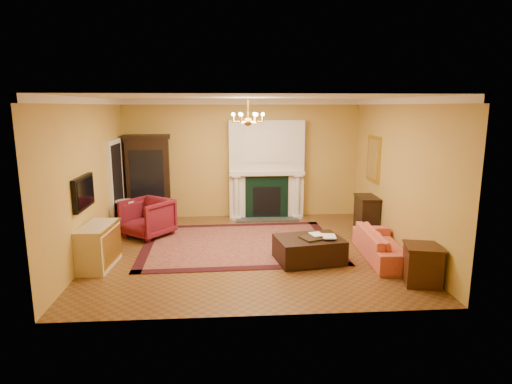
{
  "coord_description": "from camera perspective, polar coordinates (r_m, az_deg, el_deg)",
  "views": [
    {
      "loc": [
        -0.43,
        -8.18,
        2.85
      ],
      "look_at": [
        0.17,
        0.3,
        1.13
      ],
      "focal_mm": 30.0,
      "sensor_mm": 36.0,
      "label": 1
    }
  ],
  "objects": [
    {
      "name": "crown_molding",
      "position": [
        9.15,
        -1.4,
        11.99
      ],
      "size": [
        6.0,
        5.5,
        0.12
      ],
      "color": "white",
      "rests_on": "ceiling"
    },
    {
      "name": "wall_right",
      "position": [
        8.98,
        18.53,
        2.19
      ],
      "size": [
        0.02,
        5.5,
        3.0
      ],
      "primitive_type": "cube",
      "color": "#B68841",
      "rests_on": "floor"
    },
    {
      "name": "leather_ottoman",
      "position": [
        8.06,
        7.08,
        -7.58
      ],
      "size": [
        1.31,
        1.05,
        0.44
      ],
      "primitive_type": "cube",
      "rotation": [
        0.0,
        0.0,
        0.16
      ],
      "color": "black",
      "rests_on": "oriental_rug"
    },
    {
      "name": "gilt_mirror",
      "position": [
        10.24,
        15.39,
        4.29
      ],
      "size": [
        0.06,
        0.76,
        1.05
      ],
      "color": "gold",
      "rests_on": "wall_right"
    },
    {
      "name": "wingback_armchair",
      "position": [
        9.72,
        -14.27,
        -3.13
      ],
      "size": [
        1.23,
        1.22,
        0.93
      ],
      "primitive_type": "imported",
      "rotation": [
        0.0,
        0.0,
        -0.65
      ],
      "color": "maroon",
      "rests_on": "floor"
    },
    {
      "name": "wall_back",
      "position": [
        11.04,
        -1.8,
        4.4
      ],
      "size": [
        6.0,
        0.02,
        3.0
      ],
      "primitive_type": "cube",
      "color": "#B68841",
      "rests_on": "floor"
    },
    {
      "name": "ottoman_tray",
      "position": [
        7.95,
        7.76,
        -6.07
      ],
      "size": [
        0.55,
        0.5,
        0.03
      ],
      "primitive_type": "cube",
      "rotation": [
        0.0,
        0.0,
        0.39
      ],
      "color": "black",
      "rests_on": "leather_ottoman"
    },
    {
      "name": "doorway",
      "position": [
        10.36,
        -18.1,
        0.83
      ],
      "size": [
        0.08,
        1.05,
        2.1
      ],
      "color": "silver",
      "rests_on": "wall_left"
    },
    {
      "name": "wall_front",
      "position": [
        5.61,
        0.46,
        -2.5
      ],
      "size": [
        6.0,
        0.02,
        3.0
      ],
      "primitive_type": "cube",
      "color": "#B68841",
      "rests_on": "floor"
    },
    {
      "name": "wall_left",
      "position": [
        8.69,
        -21.29,
        1.71
      ],
      "size": [
        0.02,
        5.5,
        3.0
      ],
      "primitive_type": "cube",
      "color": "#B68841",
      "rests_on": "floor"
    },
    {
      "name": "topiary_right",
      "position": [
        10.91,
        4.06,
        4.11
      ],
      "size": [
        0.16,
        0.16,
        0.43
      ],
      "color": "gray",
      "rests_on": "fireplace"
    },
    {
      "name": "commode",
      "position": [
        8.2,
        -20.28,
        -6.78
      ],
      "size": [
        0.56,
        1.07,
        0.77
      ],
      "primitive_type": "cube",
      "rotation": [
        0.0,
        0.0,
        -0.07
      ],
      "color": "beige",
      "rests_on": "floor"
    },
    {
      "name": "console_table",
      "position": [
        10.16,
        14.51,
        -2.92
      ],
      "size": [
        0.43,
        0.73,
        0.79
      ],
      "primitive_type": "cube",
      "rotation": [
        0.0,
        0.0,
        -0.03
      ],
      "color": "black",
      "rests_on": "floor"
    },
    {
      "name": "end_table",
      "position": [
        7.51,
        21.31,
        -9.14
      ],
      "size": [
        0.65,
        0.65,
        0.62
      ],
      "primitive_type": "cube",
      "rotation": [
        0.0,
        0.0,
        -0.24
      ],
      "color": "#3A1A10",
      "rests_on": "floor"
    },
    {
      "name": "tv_panel",
      "position": [
        8.13,
        -22.01,
        -0.04
      ],
      "size": [
        0.09,
        0.95,
        0.58
      ],
      "color": "black",
      "rests_on": "wall_left"
    },
    {
      "name": "china_cabinet",
      "position": [
        11.0,
        -14.1,
        1.56
      ],
      "size": [
        1.07,
        0.57,
        2.06
      ],
      "primitive_type": "cube",
      "rotation": [
        0.0,
        0.0,
        0.1
      ],
      "color": "black",
      "rests_on": "floor"
    },
    {
      "name": "ceiling",
      "position": [
        8.2,
        -1.08,
        12.55
      ],
      "size": [
        6.0,
        5.5,
        0.02
      ],
      "primitive_type": "cube",
      "color": "white",
      "rests_on": "wall_back"
    },
    {
      "name": "book_b",
      "position": [
        7.92,
        8.91,
        -4.85
      ],
      "size": [
        0.23,
        0.05,
        0.32
      ],
      "primitive_type": "imported",
      "rotation": [
        0.0,
        0.0,
        -0.12
      ],
      "color": "gray",
      "rests_on": "ottoman_tray"
    },
    {
      "name": "pedestal_table",
      "position": [
        10.1,
        -16.95,
        -2.86
      ],
      "size": [
        0.43,
        0.43,
        0.76
      ],
      "color": "black",
      "rests_on": "floor"
    },
    {
      "name": "fireplace",
      "position": [
        10.93,
        1.39,
        2.71
      ],
      "size": [
        1.9,
        0.7,
        2.5
      ],
      "color": "silver",
      "rests_on": "wall_back"
    },
    {
      "name": "coral_sofa",
      "position": [
        8.45,
        16.75,
        -6.16
      ],
      "size": [
        0.64,
        1.9,
        0.73
      ],
      "primitive_type": "imported",
      "rotation": [
        0.0,
        0.0,
        1.52
      ],
      "color": "#E16A47",
      "rests_on": "floor"
    },
    {
      "name": "floor",
      "position": [
        8.68,
        -1.0,
        -7.81
      ],
      "size": [
        6.0,
        5.5,
        0.02
      ],
      "primitive_type": "cube",
      "color": "brown",
      "rests_on": "ground"
    },
    {
      "name": "topiary_left",
      "position": [
        10.81,
        -2.21,
        4.06
      ],
      "size": [
        0.16,
        0.16,
        0.43
      ],
      "color": "gray",
      "rests_on": "fireplace"
    },
    {
      "name": "oriental_rug",
      "position": [
        9.04,
        -2.2,
        -6.89
      ],
      "size": [
        4.08,
        3.11,
        0.02
      ],
      "primitive_type": "cube",
      "rotation": [
        0.0,
        0.0,
        0.03
      ],
      "color": "#4A1015",
      "rests_on": "floor"
    },
    {
      "name": "chandelier",
      "position": [
        8.2,
        -1.07,
        9.74
      ],
      "size": [
        0.63,
        0.55,
        0.53
      ],
      "color": "gold",
      "rests_on": "ceiling"
    },
    {
      "name": "book_a",
      "position": [
        7.97,
        7.42,
        -4.83
      ],
      "size": [
        0.21,
        0.08,
        0.29
      ],
      "primitive_type": "imported",
      "rotation": [
        0.0,
        0.0,
        0.23
      ],
      "color": "gray",
      "rests_on": "ottoman_tray"
    }
  ]
}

